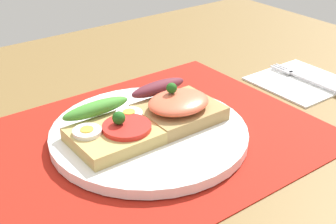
# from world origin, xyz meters

# --- Properties ---
(ground_plane) EXTENTS (1.20, 0.90, 0.03)m
(ground_plane) POSITION_xyz_m (0.00, 0.00, -0.02)
(ground_plane) COLOR brown
(placemat) EXTENTS (0.44, 0.34, 0.00)m
(placemat) POSITION_xyz_m (0.00, 0.00, 0.00)
(placemat) COLOR #A01B10
(placemat) RESTS_ON ground_plane
(plate) EXTENTS (0.25, 0.25, 0.01)m
(plate) POSITION_xyz_m (0.00, 0.00, 0.01)
(plate) COLOR white
(plate) RESTS_ON placemat
(sandwich_egg_tomato) EXTENTS (0.10, 0.10, 0.04)m
(sandwich_egg_tomato) POSITION_xyz_m (-0.05, 0.01, 0.03)
(sandwich_egg_tomato) COLOR tan
(sandwich_egg_tomato) RESTS_ON plate
(sandwich_salmon) EXTENTS (0.10, 0.10, 0.05)m
(sandwich_salmon) POSITION_xyz_m (0.05, 0.00, 0.03)
(sandwich_salmon) COLOR #A6844F
(sandwich_salmon) RESTS_ON plate
(napkin) EXTENTS (0.13, 0.13, 0.01)m
(napkin) POSITION_xyz_m (0.30, -0.00, 0.00)
(napkin) COLOR white
(napkin) RESTS_ON ground_plane
(fork) EXTENTS (0.02, 0.14, 0.00)m
(fork) POSITION_xyz_m (0.30, -0.00, 0.01)
(fork) COLOR #B7B7BC
(fork) RESTS_ON napkin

